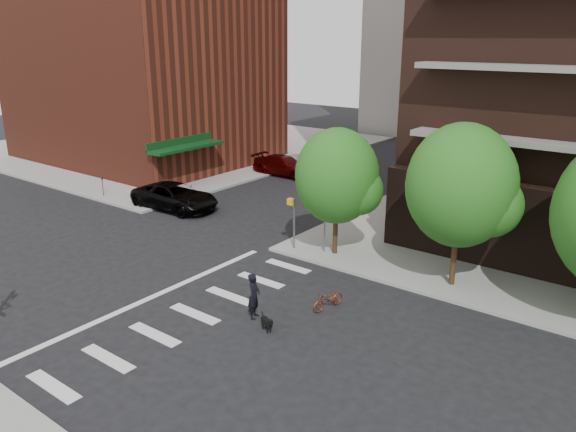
{
  "coord_description": "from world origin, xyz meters",
  "views": [
    {
      "loc": [
        17.9,
        -13.42,
        10.41
      ],
      "look_at": [
        3.0,
        6.0,
        2.5
      ],
      "focal_mm": 35.0,
      "sensor_mm": 36.0,
      "label": 1
    }
  ],
  "objects_px": {
    "parked_car_black": "(175,197)",
    "scooter": "(329,299)",
    "dog_walker": "(254,296)",
    "parked_car_maroon": "(284,166)",
    "parked_car_silver": "(291,164)",
    "fire_hydrant": "(136,198)"
  },
  "relations": [
    {
      "from": "parked_car_black",
      "to": "dog_walker",
      "type": "height_order",
      "value": "dog_walker"
    },
    {
      "from": "scooter",
      "to": "dog_walker",
      "type": "bearing_deg",
      "value": -116.59
    },
    {
      "from": "parked_car_maroon",
      "to": "parked_car_silver",
      "type": "bearing_deg",
      "value": -1.72
    },
    {
      "from": "parked_car_black",
      "to": "parked_car_silver",
      "type": "distance_m",
      "value": 11.93
    },
    {
      "from": "parked_car_black",
      "to": "parked_car_maroon",
      "type": "relative_size",
      "value": 1.1
    },
    {
      "from": "parked_car_maroon",
      "to": "parked_car_black",
      "type": "bearing_deg",
      "value": 178.28
    },
    {
      "from": "parked_car_black",
      "to": "scooter",
      "type": "xyz_separation_m",
      "value": [
        15.1,
        -5.44,
        -0.4
      ]
    },
    {
      "from": "parked_car_silver",
      "to": "dog_walker",
      "type": "bearing_deg",
      "value": -140.72
    },
    {
      "from": "parked_car_silver",
      "to": "dog_walker",
      "type": "xyz_separation_m",
      "value": [
        13.22,
        -19.71,
        0.17
      ]
    },
    {
      "from": "fire_hydrant",
      "to": "scooter",
      "type": "bearing_deg",
      "value": -13.7
    },
    {
      "from": "scooter",
      "to": "parked_car_black",
      "type": "bearing_deg",
      "value": 172.46
    },
    {
      "from": "parked_car_maroon",
      "to": "dog_walker",
      "type": "height_order",
      "value": "dog_walker"
    },
    {
      "from": "fire_hydrant",
      "to": "parked_car_black",
      "type": "xyz_separation_m",
      "value": [
        2.3,
        1.2,
        0.25
      ]
    },
    {
      "from": "scooter",
      "to": "parked_car_silver",
      "type": "bearing_deg",
      "value": 143.28
    },
    {
      "from": "parked_car_maroon",
      "to": "scooter",
      "type": "relative_size",
      "value": 3.37
    },
    {
      "from": "parked_car_black",
      "to": "scooter",
      "type": "distance_m",
      "value": 16.06
    },
    {
      "from": "parked_car_black",
      "to": "parked_car_maroon",
      "type": "bearing_deg",
      "value": -3.62
    },
    {
      "from": "parked_car_silver",
      "to": "scooter",
      "type": "relative_size",
      "value": 2.9
    },
    {
      "from": "parked_car_black",
      "to": "dog_walker",
      "type": "bearing_deg",
      "value": -124.08
    },
    {
      "from": "parked_car_black",
      "to": "scooter",
      "type": "relative_size",
      "value": 3.72
    },
    {
      "from": "fire_hydrant",
      "to": "parked_car_maroon",
      "type": "bearing_deg",
      "value": 79.45
    },
    {
      "from": "scooter",
      "to": "fire_hydrant",
      "type": "bearing_deg",
      "value": 178.58
    }
  ]
}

